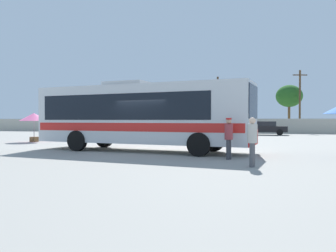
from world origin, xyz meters
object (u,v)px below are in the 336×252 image
Objects in this scene: parked_car_rightmost_black at (266,128)px; utility_pole_near at (300,100)px; utility_pole_far at (218,103)px; coach_bus_silver_red at (139,114)px; roadside_tree_left at (104,104)px; roadside_tree_midright at (289,96)px; roadside_tree_midleft at (169,100)px; parked_car_second_red at (162,127)px; parked_car_leftmost_maroon at (121,127)px; parked_car_third_dark_blue at (211,127)px; attendant_by_bus_door at (229,136)px; vendor_umbrella_near_gate_pink at (34,118)px; passenger_waiting_on_apron at (252,139)px.

utility_pole_near is (4.27, 8.09, 3.30)m from parked_car_rightmost_black.
parked_car_rightmost_black is 0.59× the size of utility_pole_far.
coach_bus_silver_red is 1.47× the size of utility_pole_near.
utility_pole_far is 17.46m from roadside_tree_left.
coach_bus_silver_red is at bearing -108.44° from roadside_tree_midright.
roadside_tree_midleft reaches higher than roadside_tree_midright.
parked_car_second_red is 0.78× the size of roadside_tree_left.
coach_bus_silver_red is at bearing -111.53° from utility_pole_near.
roadside_tree_midleft is (4.31, 6.16, 3.40)m from parked_car_leftmost_maroon.
coach_bus_silver_red reaches higher than parked_car_third_dark_blue.
parked_car_rightmost_black is 11.29m from roadside_tree_midright.
roadside_tree_midleft is (-10.09, 29.93, 3.24)m from attendant_by_bus_door.
parked_car_third_dark_blue is at bearing 55.76° from vendor_umbrella_near_gate_pink.
passenger_waiting_on_apron is 0.39× the size of parked_car_leftmost_maroon.
roadside_tree_midleft reaches higher than vendor_umbrella_near_gate_pink.
attendant_by_bus_door is at bearing -68.37° from parked_car_second_red.
roadside_tree_left is (-27.18, 1.37, -0.08)m from utility_pole_near.
parked_car_second_red is 18.15m from roadside_tree_midright.
passenger_waiting_on_apron reaches higher than parked_car_leftmost_maroon.
roadside_tree_left reaches higher than parked_car_third_dark_blue.
utility_pole_near is at bearing -2.89° from roadside_tree_left.
utility_pole_near is (15.56, 8.19, 3.31)m from parked_car_second_red.
passenger_waiting_on_apron is (5.59, -4.50, -0.95)m from coach_bus_silver_red.
passenger_waiting_on_apron is 0.26× the size of roadside_tree_midleft.
utility_pole_near is at bearing 78.10° from attendant_by_bus_door.
utility_pole_near reaches higher than passenger_waiting_on_apron.
passenger_waiting_on_apron is at bearing -64.43° from attendant_by_bus_door.
utility_pole_near is (6.53, 30.98, 3.12)m from attendant_by_bus_door.
parked_car_third_dark_blue reaches higher than parked_car_second_red.
parked_car_leftmost_maroon is 5.45m from parked_car_second_red.
roadside_tree_midleft reaches higher than parked_car_second_red.
passenger_waiting_on_apron is at bearing -57.81° from roadside_tree_left.
utility_pole_far reaches higher than parked_car_third_dark_blue.
parked_car_leftmost_maroon is at bearing -53.92° from roadside_tree_left.
parked_car_rightmost_black is (5.82, -0.38, -0.04)m from parked_car_third_dark_blue.
parked_car_leftmost_maroon is 0.60× the size of utility_pole_far.
roadside_tree_midleft is (-1.06, 7.14, 3.43)m from parked_car_second_red.
roadside_tree_midleft is (-6.62, 0.68, 0.48)m from utility_pole_far.
passenger_waiting_on_apron is 0.36× the size of parked_car_second_red.
roadside_tree_midright is (5.46, 32.97, 3.73)m from attendant_by_bus_door.
vendor_umbrella_near_gate_pink reaches higher than parked_car_leftmost_maroon.
coach_bus_silver_red is 1.61× the size of utility_pole_far.
attendant_by_bus_door is (4.67, -2.58, -0.94)m from coach_bus_silver_red.
roadside_tree_midright is at bearing 1.37° from roadside_tree_left.
vendor_umbrella_near_gate_pink reaches higher than parked_car_rightmost_black.
utility_pole_near is 2.35m from roadside_tree_midright.
parked_car_leftmost_maroon is at bearing 114.66° from coach_bus_silver_red.
parked_car_third_dark_blue is at bearing 98.70° from attendant_by_bus_door.
coach_bus_silver_red is at bearing -26.41° from vendor_umbrella_near_gate_pink.
vendor_umbrella_near_gate_pink is 0.51× the size of parked_car_third_dark_blue.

